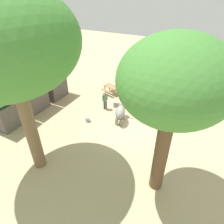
{
  "coord_description": "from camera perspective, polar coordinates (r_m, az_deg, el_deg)",
  "views": [
    {
      "loc": [
        -11.26,
        -4.48,
        9.2
      ],
      "look_at": [
        0.1,
        1.34,
        0.8
      ],
      "focal_mm": 31.31,
      "sensor_mm": 36.0,
      "label": 1
    }
  ],
  "objects": [
    {
      "name": "shade_tree_secondary",
      "position": [
        9.51,
        -28.64,
        17.11
      ],
      "size": [
        6.61,
        6.06,
        9.55
      ],
      "color": "brown",
      "rests_on": "ground_plane"
    },
    {
      "name": "market_stall_red",
      "position": [
        19.5,
        -16.83,
        7.47
      ],
      "size": [
        2.5,
        2.5,
        2.52
      ],
      "color": "#59514C",
      "rests_on": "ground_plane"
    },
    {
      "name": "picnic_table_near",
      "position": [
        19.45,
        -0.17,
        7.08
      ],
      "size": [
        1.86,
        1.87,
        0.78
      ],
      "rotation": [
        0.0,
        0.0,
        4.41
      ],
      "color": "#9E7A51",
      "rests_on": "ground_plane"
    },
    {
      "name": "elephant",
      "position": [
        15.24,
        2.5,
        0.16
      ],
      "size": [
        1.96,
        1.42,
        1.35
      ],
      "rotation": [
        0.0,
        0.0,
        0.29
      ],
      "color": "gray",
      "rests_on": "ground_plane"
    },
    {
      "name": "ground_plane",
      "position": [
        15.21,
        4.35,
        -3.96
      ],
      "size": [
        60.0,
        60.0,
        0.0
      ],
      "primitive_type": "plane",
      "color": "tan"
    },
    {
      "name": "feed_bucket",
      "position": [
        15.65,
        -7.11,
        -2.22
      ],
      "size": [
        0.36,
        0.36,
        0.32
      ],
      "primitive_type": "cylinder",
      "color": "gray",
      "rests_on": "ground_plane"
    },
    {
      "name": "market_stall_green",
      "position": [
        16.68,
        -28.56,
        -0.03
      ],
      "size": [
        2.5,
        2.5,
        2.52
      ],
      "color": "#59514C",
      "rests_on": "ground_plane"
    },
    {
      "name": "wooden_bench",
      "position": [
        16.93,
        18.96,
        0.31
      ],
      "size": [
        1.43,
        0.53,
        0.88
      ],
      "rotation": [
        0.0,
        0.0,
        0.1
      ],
      "color": "#9E7A51",
      "rests_on": "ground_plane"
    },
    {
      "name": "market_stall_orange",
      "position": [
        17.96,
        -22.26,
        4.03
      ],
      "size": [
        2.5,
        2.5,
        2.52
      ],
      "color": "#59514C",
      "rests_on": "ground_plane"
    },
    {
      "name": "person_handler",
      "position": [
        16.71,
        -2.03,
        3.74
      ],
      "size": [
        0.45,
        0.32,
        1.62
      ],
      "rotation": [
        0.0,
        0.0,
        -2.11
      ],
      "color": "#3F3833",
      "rests_on": "ground_plane"
    },
    {
      "name": "shade_tree_main",
      "position": [
        7.78,
        17.88,
        8.35
      ],
      "size": [
        4.82,
        4.41,
        7.94
      ],
      "color": "brown",
      "rests_on": "ground_plane"
    }
  ]
}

